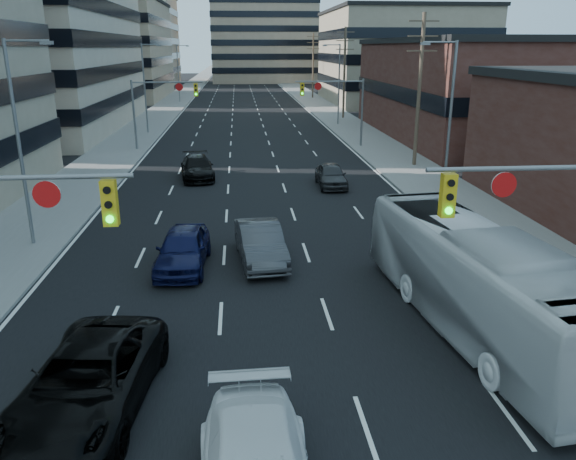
% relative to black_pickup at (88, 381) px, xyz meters
% --- Properties ---
extents(road_surface, '(18.00, 300.00, 0.02)m').
position_rel_black_pickup_xyz_m(road_surface, '(4.88, 122.74, -0.83)').
color(road_surface, black).
rests_on(road_surface, ground).
extents(sidewalk_left, '(5.00, 300.00, 0.15)m').
position_rel_black_pickup_xyz_m(sidewalk_left, '(-6.62, 122.74, -0.76)').
color(sidewalk_left, slate).
rests_on(sidewalk_left, ground).
extents(sidewalk_right, '(5.00, 300.00, 0.15)m').
position_rel_black_pickup_xyz_m(sidewalk_right, '(16.38, 122.74, -0.76)').
color(sidewalk_right, slate).
rests_on(sidewalk_right, ground).
extents(office_left_far, '(20.00, 30.00, 16.00)m').
position_rel_black_pickup_xyz_m(office_left_far, '(-19.12, 92.74, 7.16)').
color(office_left_far, gray).
rests_on(office_left_far, ground).
extents(storefront_right_mid, '(20.00, 30.00, 9.00)m').
position_rel_black_pickup_xyz_m(storefront_right_mid, '(28.88, 42.74, 3.66)').
color(storefront_right_mid, '#472119').
rests_on(storefront_right_mid, ground).
extents(office_right_far, '(22.00, 28.00, 14.00)m').
position_rel_black_pickup_xyz_m(office_right_far, '(29.88, 80.74, 6.16)').
color(office_right_far, gray).
rests_on(office_right_far, ground).
extents(bg_block_left, '(24.00, 24.00, 20.00)m').
position_rel_black_pickup_xyz_m(bg_block_left, '(-23.12, 132.74, 9.16)').
color(bg_block_left, '#ADA089').
rests_on(bg_block_left, ground).
extents(bg_block_right, '(22.00, 22.00, 12.00)m').
position_rel_black_pickup_xyz_m(bg_block_right, '(36.88, 122.74, 5.16)').
color(bg_block_right, gray).
rests_on(bg_block_right, ground).
extents(signal_near_right, '(6.59, 0.33, 6.00)m').
position_rel_black_pickup_xyz_m(signal_near_right, '(12.33, 0.74, 3.49)').
color(signal_near_right, slate).
rests_on(signal_near_right, ground).
extents(signal_far_left, '(6.09, 0.33, 6.00)m').
position_rel_black_pickup_xyz_m(signal_far_left, '(-2.81, 37.74, 3.46)').
color(signal_far_left, slate).
rests_on(signal_far_left, ground).
extents(signal_far_right, '(6.09, 0.33, 6.00)m').
position_rel_black_pickup_xyz_m(signal_far_right, '(12.56, 37.74, 3.46)').
color(signal_far_right, slate).
rests_on(signal_far_right, ground).
extents(utility_pole_block, '(2.20, 0.28, 11.00)m').
position_rel_black_pickup_xyz_m(utility_pole_block, '(17.08, 28.74, 4.94)').
color(utility_pole_block, '#4C3D2D').
rests_on(utility_pole_block, ground).
extents(utility_pole_midblock, '(2.20, 0.28, 11.00)m').
position_rel_black_pickup_xyz_m(utility_pole_midblock, '(17.08, 58.74, 4.94)').
color(utility_pole_midblock, '#4C3D2D').
rests_on(utility_pole_midblock, ground).
extents(utility_pole_distant, '(2.20, 0.28, 11.00)m').
position_rel_black_pickup_xyz_m(utility_pole_distant, '(17.08, 88.74, 4.94)').
color(utility_pole_distant, '#4C3D2D').
rests_on(utility_pole_distant, ground).
extents(streetlight_left_near, '(2.03, 0.22, 9.00)m').
position_rel_black_pickup_xyz_m(streetlight_left_near, '(-5.46, 12.74, 4.21)').
color(streetlight_left_near, slate).
rests_on(streetlight_left_near, ground).
extents(streetlight_left_mid, '(2.03, 0.22, 9.00)m').
position_rel_black_pickup_xyz_m(streetlight_left_mid, '(-5.46, 47.74, 4.21)').
color(streetlight_left_mid, slate).
rests_on(streetlight_left_mid, ground).
extents(streetlight_left_far, '(2.03, 0.22, 9.00)m').
position_rel_black_pickup_xyz_m(streetlight_left_far, '(-5.46, 82.74, 4.21)').
color(streetlight_left_far, slate).
rests_on(streetlight_left_far, ground).
extents(streetlight_right_near, '(2.03, 0.22, 9.00)m').
position_rel_black_pickup_xyz_m(streetlight_right_near, '(15.21, 17.74, 4.21)').
color(streetlight_right_near, slate).
rests_on(streetlight_right_near, ground).
extents(streetlight_right_far, '(2.03, 0.22, 9.00)m').
position_rel_black_pickup_xyz_m(streetlight_right_far, '(15.21, 52.74, 4.21)').
color(streetlight_right_far, slate).
rests_on(streetlight_right_far, ground).
extents(black_pickup, '(3.45, 6.31, 1.68)m').
position_rel_black_pickup_xyz_m(black_pickup, '(0.00, 0.00, 0.00)').
color(black_pickup, black).
rests_on(black_pickup, ground).
extents(transit_bus, '(4.13, 12.19, 3.33)m').
position_rel_black_pickup_xyz_m(transit_bus, '(11.22, 3.31, 0.83)').
color(transit_bus, silver).
rests_on(transit_bus, ground).
extents(sedan_blue, '(2.20, 4.93, 1.65)m').
position_rel_black_pickup_xyz_m(sedan_blue, '(1.45, 9.46, -0.02)').
color(sedan_blue, '#0D1034').
rests_on(sedan_blue, ground).
extents(sedan_grey_center, '(2.23, 5.11, 1.63)m').
position_rel_black_pickup_xyz_m(sedan_grey_center, '(4.63, 9.90, -0.02)').
color(sedan_grey_center, '#39393C').
rests_on(sedan_grey_center, ground).
extents(sedan_black_far, '(2.76, 5.48, 1.53)m').
position_rel_black_pickup_xyz_m(sedan_black_far, '(0.93, 26.10, -0.08)').
color(sedan_black_far, black).
rests_on(sedan_black_far, ground).
extents(sedan_grey_right, '(1.81, 4.40, 1.49)m').
position_rel_black_pickup_xyz_m(sedan_grey_right, '(9.74, 22.97, -0.09)').
color(sedan_grey_right, '#2E2E30').
rests_on(sedan_grey_right, ground).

